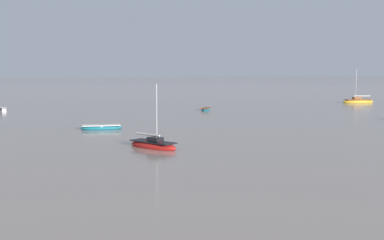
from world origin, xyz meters
name	(u,v)px	position (x,y,z in m)	size (l,w,h in m)	color
rowboat_moored_3	(101,128)	(-15.21, 41.24, 0.17)	(4.23, 2.66, 0.63)	#197084
sailboat_moored_0	(358,101)	(39.05, 54.87, 0.28)	(5.95, 3.90, 6.41)	gold
sailboat_moored_1	(153,145)	(-16.30, 28.12, 0.22)	(2.67, 4.69, 5.02)	red
rowboat_moored_5	(206,109)	(6.44, 55.27, 0.15)	(3.18, 3.24, 0.53)	#197084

